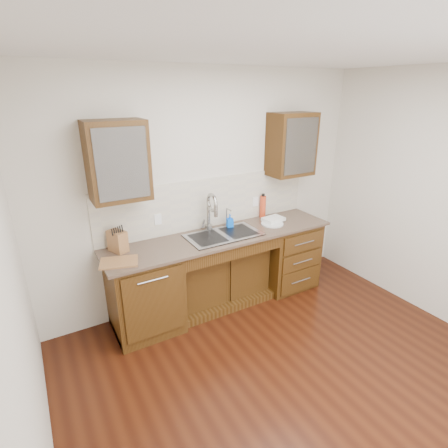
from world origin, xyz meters
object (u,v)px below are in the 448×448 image
water_bottle (263,207)px  knife_block (118,241)px  plate (272,224)px  cutting_board (119,262)px  soap_bottle (230,221)px

water_bottle → knife_block: 1.87m
water_bottle → knife_block: bearing=-177.1°
water_bottle → plate: bearing=-100.3°
water_bottle → cutting_board: 1.97m
soap_bottle → water_bottle: water_bottle is taller
water_bottle → knife_block: size_ratio=1.28×
soap_bottle → knife_block: (-1.32, 0.01, 0.03)m
soap_bottle → knife_block: bearing=-164.5°
soap_bottle → water_bottle: (0.55, 0.10, 0.06)m
plate → knife_block: bearing=174.4°
plate → soap_bottle: bearing=161.0°
soap_bottle → water_bottle: 0.56m
soap_bottle → cutting_board: soap_bottle is taller
water_bottle → plate: 0.31m
water_bottle → soap_bottle: bearing=-169.6°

